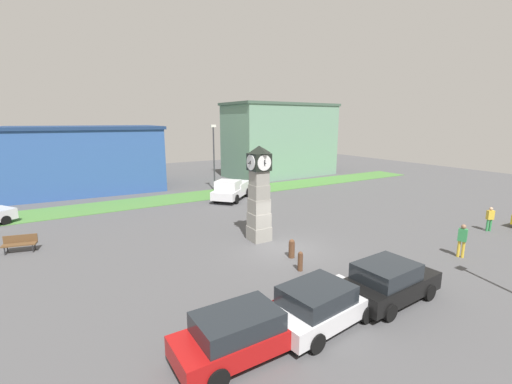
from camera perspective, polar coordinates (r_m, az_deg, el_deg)
ground_plane at (r=19.05m, az=4.88°, el=-9.46°), size 82.36×82.36×0.00m
clock_tower at (r=19.60m, az=0.51°, el=-0.45°), size 1.46×1.35×5.53m
bollard_near_tower at (r=16.40m, az=7.39°, el=-11.33°), size 0.24×0.24×0.95m
bollard_mid_row at (r=17.81m, az=5.97°, el=-9.31°), size 0.31×0.31×0.98m
car_navy_sedan at (r=10.97m, az=-1.97°, el=-22.31°), size 4.50×1.95×1.46m
car_near_tower at (r=12.46m, az=10.68°, el=-17.93°), size 4.32×2.41×1.50m
car_by_building at (r=14.63m, az=21.26°, el=-13.70°), size 4.19×2.18×1.58m
pickup_truck at (r=30.36m, az=-4.10°, el=0.46°), size 4.93×4.73×1.85m
bench at (r=22.33m, az=-34.68°, el=-6.93°), size 1.68×0.87×0.90m
pedestrian_near_bench at (r=26.22m, az=34.42°, el=-3.54°), size 0.47×0.40×1.57m
pedestrian_crossing_lot at (r=20.48m, az=31.14°, el=-6.64°), size 0.36×0.46×1.76m
street_lamp_near_road at (r=33.98m, az=-7.04°, el=6.43°), size 0.50×0.24×6.50m
warehouse_blue_far at (r=38.34m, az=-26.49°, el=5.05°), size 14.77×10.09×6.36m
storefront_low_left at (r=43.73m, az=4.05°, el=8.65°), size 14.14×7.52×8.96m
grass_verge_far at (r=33.36m, az=-5.27°, el=-0.11°), size 49.42×4.05×0.04m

